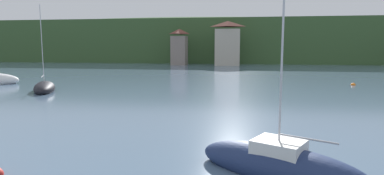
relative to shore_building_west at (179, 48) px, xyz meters
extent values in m
cube|color=#38562D|center=(12.26, 28.77, 1.74)|extent=(352.00, 46.11, 12.37)
ellipsoid|color=#2D4C28|center=(-10.08, 40.30, -0.11)|extent=(246.40, 32.27, 22.47)
cube|color=gray|center=(0.00, 0.00, -0.79)|extent=(3.69, 4.57, 7.30)
pyramid|color=brown|center=(0.00, 0.00, 4.06)|extent=(3.88, 4.80, 1.29)
cube|color=#BCB29E|center=(12.26, -0.30, 0.05)|extent=(6.06, 3.97, 8.97)
pyramid|color=brown|center=(12.26, -0.30, 5.82)|extent=(6.36, 4.17, 1.39)
ellipsoid|color=navy|center=(17.60, -69.86, -4.09)|extent=(6.84, 4.89, 1.58)
cylinder|color=#B7B7BC|center=(17.60, -69.86, -0.26)|extent=(0.08, 0.08, 6.78)
cylinder|color=#ADADB2|center=(18.54, -70.35, -2.84)|extent=(1.91, 1.04, 0.07)
cube|color=silver|center=(17.60, -69.86, -3.36)|extent=(2.29, 2.15, 0.58)
ellipsoid|color=black|center=(-5.14, -50.00, -4.11)|extent=(4.89, 6.61, 1.47)
cylinder|color=#B7B7BC|center=(-5.14, -50.00, 0.55)|extent=(0.08, 0.08, 8.51)
cylinder|color=#ADADB2|center=(-4.51, -51.17, -2.68)|extent=(1.33, 2.38, 0.07)
sphere|color=orange|center=(29.89, -39.03, -4.44)|extent=(0.58, 0.58, 0.58)
camera|label=1|loc=(16.20, -82.21, 0.49)|focal=30.48mm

